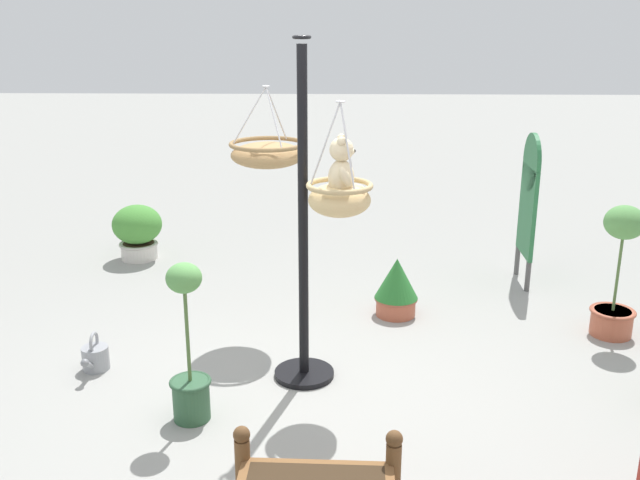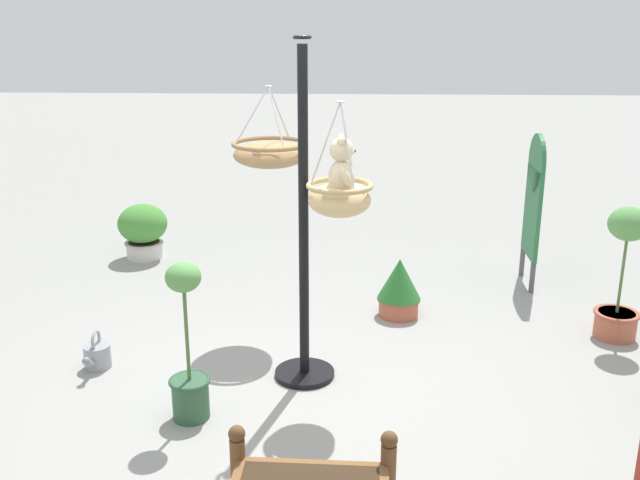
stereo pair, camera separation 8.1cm
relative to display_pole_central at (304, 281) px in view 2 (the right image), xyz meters
The scene contains 11 objects.
ground_plane 0.78m from the display_pole_central, 10.96° to the left, with size 40.00×40.00×0.00m, color gray.
display_pole_central is the anchor object (origin of this frame).
hanging_basket_with_teddy 0.71m from the display_pole_central, 59.04° to the left, with size 0.44×0.44×0.76m.
teddy_bear 0.89m from the display_pole_central, 61.05° to the left, with size 0.28×0.25×0.41m.
hanging_basket_left_high 1.24m from the display_pole_central, 160.55° to the right, with size 0.62×0.62×0.65m.
potted_plant_flowering_red 3.29m from the display_pole_central, 143.57° to the right, with size 0.53×0.53×0.60m.
potted_plant_tall_leafy 2.65m from the display_pole_central, 107.25° to the left, with size 0.37×0.37×1.11m.
potted_plant_bushy_green 1.46m from the display_pole_central, 146.52° to the left, with size 0.38×0.38×0.53m.
potted_plant_small_succulent 0.99m from the display_pole_central, 49.87° to the right, with size 0.28×0.28×1.09m.
display_sign_board 2.89m from the display_pole_central, 133.85° to the left, with size 0.55×0.06×1.50m.
watering_can 1.71m from the display_pole_central, 92.17° to the right, with size 0.35×0.20×0.30m.
Camera 2 is at (4.54, 0.29, 2.55)m, focal length 40.00 mm.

